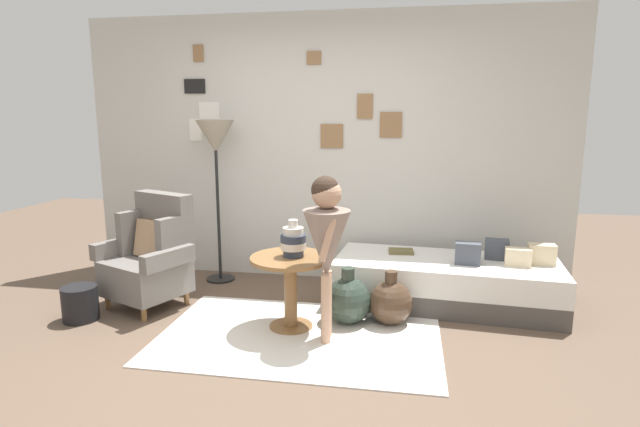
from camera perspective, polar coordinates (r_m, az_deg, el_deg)
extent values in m
plane|color=brown|center=(3.53, -5.28, -16.60)|extent=(12.00, 12.00, 0.00)
cube|color=beige|center=(5.04, 0.28, 7.22)|extent=(4.80, 0.10, 2.60)
cube|color=olive|center=(5.02, -0.69, 17.14)|extent=(0.14, 0.02, 0.12)
cube|color=silver|center=(5.02, -0.70, 17.15)|extent=(0.11, 0.01, 0.10)
cube|color=olive|center=(5.36, -13.55, 17.17)|extent=(0.10, 0.02, 0.16)
cube|color=gray|center=(5.36, -13.57, 17.17)|extent=(0.08, 0.01, 0.13)
cube|color=black|center=(5.36, -13.94, 13.76)|extent=(0.22, 0.02, 0.14)
cube|color=#A1A195|center=(5.35, -13.96, 13.76)|extent=(0.17, 0.01, 0.11)
cube|color=white|center=(5.35, -13.83, 9.15)|extent=(0.13, 0.02, 0.22)
cube|color=silver|center=(5.35, -13.85, 9.15)|extent=(0.10, 0.01, 0.17)
cube|color=olive|center=(4.93, 5.09, 11.95)|extent=(0.15, 0.02, 0.23)
cube|color=silver|center=(4.92, 5.09, 11.95)|extent=(0.12, 0.01, 0.18)
cube|color=olive|center=(4.91, 7.99, 9.88)|extent=(0.21, 0.02, 0.24)
cube|color=gray|center=(4.91, 7.99, 9.88)|extent=(0.16, 0.01, 0.19)
cube|color=olive|center=(4.97, 1.34, 8.74)|extent=(0.22, 0.02, 0.23)
cube|color=silver|center=(4.96, 1.34, 8.74)|extent=(0.17, 0.01, 0.18)
cube|color=white|center=(5.29, -12.34, 11.26)|extent=(0.21, 0.02, 0.17)
cube|color=silver|center=(5.29, -12.36, 11.26)|extent=(0.17, 0.01, 0.13)
cube|color=silver|center=(3.91, -2.33, -13.62)|extent=(2.08, 1.35, 0.01)
cylinder|color=olive|center=(4.76, -22.82, -9.18)|extent=(0.04, 0.04, 0.12)
cylinder|color=olive|center=(4.39, -19.25, -10.64)|extent=(0.04, 0.04, 0.12)
cylinder|color=olive|center=(5.00, -18.54, -7.91)|extent=(0.04, 0.04, 0.12)
cylinder|color=olive|center=(4.65, -14.83, -9.14)|extent=(0.04, 0.04, 0.12)
cube|color=slate|center=(4.63, -19.03, -6.74)|extent=(0.77, 0.75, 0.30)
cube|color=slate|center=(4.66, -17.13, -1.10)|extent=(0.61, 0.37, 0.55)
cube|color=slate|center=(4.80, -20.27, -1.96)|extent=(0.20, 0.31, 0.39)
cube|color=slate|center=(4.40, -16.22, -2.84)|extent=(0.20, 0.31, 0.39)
cube|color=slate|center=(4.82, -21.79, -3.52)|extent=(0.28, 0.50, 0.14)
cube|color=slate|center=(4.30, -16.72, -4.86)|extent=(0.28, 0.50, 0.14)
cube|color=tan|center=(4.60, -18.31, -2.78)|extent=(0.40, 0.29, 0.33)
cube|color=#4C4742|center=(4.62, 13.90, -8.81)|extent=(1.96, 0.95, 0.18)
cube|color=white|center=(4.56, 14.02, -6.45)|extent=(1.96, 0.95, 0.22)
cube|color=beige|center=(4.64, 23.71, -4.24)|extent=(0.22, 0.13, 0.17)
cube|color=beige|center=(4.53, 21.43, -4.59)|extent=(0.22, 0.15, 0.15)
cube|color=#474C56|center=(4.66, 19.31, -3.84)|extent=(0.21, 0.14, 0.18)
cube|color=#474C56|center=(4.43, 16.33, -4.35)|extent=(0.22, 0.14, 0.18)
cylinder|color=olive|center=(4.06, -3.29, -12.57)|extent=(0.34, 0.34, 0.02)
cylinder|color=olive|center=(3.96, -3.33, -8.96)|extent=(0.10, 0.10, 0.52)
cylinder|color=olive|center=(3.87, -3.38, -5.10)|extent=(0.62, 0.62, 0.03)
cylinder|color=#2D384C|center=(3.87, -3.01, -4.43)|extent=(0.16, 0.16, 0.06)
cylinder|color=silver|center=(3.86, -3.01, -3.63)|extent=(0.19, 0.19, 0.06)
cylinder|color=#2D384C|center=(3.84, -3.02, -2.82)|extent=(0.19, 0.19, 0.06)
cylinder|color=silver|center=(3.83, -3.03, -2.00)|extent=(0.16, 0.16, 0.06)
cylinder|color=silver|center=(3.82, -3.04, -1.15)|extent=(0.07, 0.07, 0.06)
cylinder|color=black|center=(5.25, -11.13, -7.22)|extent=(0.28, 0.28, 0.02)
cylinder|color=black|center=(5.07, -11.44, 0.94)|extent=(0.03, 0.03, 1.49)
cone|color=#9E937F|center=(5.00, -11.73, 8.50)|extent=(0.37, 0.37, 0.32)
cylinder|color=tan|center=(3.69, 0.65, -10.79)|extent=(0.07, 0.07, 0.52)
cylinder|color=tan|center=(3.79, 0.81, -10.23)|extent=(0.07, 0.07, 0.52)
cone|color=gray|center=(3.59, 0.75, -3.50)|extent=(0.34, 0.34, 0.49)
cylinder|color=gray|center=(3.56, 0.76, -0.93)|extent=(0.17, 0.17, 0.19)
cylinder|color=tan|center=(3.46, 0.88, -2.87)|extent=(0.14, 0.06, 0.33)
cylinder|color=tan|center=(3.69, 1.25, -1.98)|extent=(0.14, 0.06, 0.33)
sphere|color=tan|center=(3.52, 0.77, 2.25)|extent=(0.21, 0.21, 0.21)
sphere|color=#38281E|center=(3.52, 0.61, 2.68)|extent=(0.20, 0.20, 0.20)
cube|color=brown|center=(4.67, 9.12, -4.23)|extent=(0.23, 0.18, 0.03)
sphere|color=#2D3D33|center=(4.08, 3.15, -9.77)|extent=(0.37, 0.37, 0.37)
cylinder|color=#2D3D33|center=(4.01, 3.19, -6.75)|extent=(0.10, 0.10, 0.09)
sphere|color=#473323|center=(4.10, 7.95, -9.92)|extent=(0.35, 0.35, 0.35)
cylinder|color=#473323|center=(4.03, 8.03, -7.06)|extent=(0.10, 0.10, 0.09)
cylinder|color=black|center=(4.58, -25.43, -9.13)|extent=(0.28, 0.28, 0.28)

